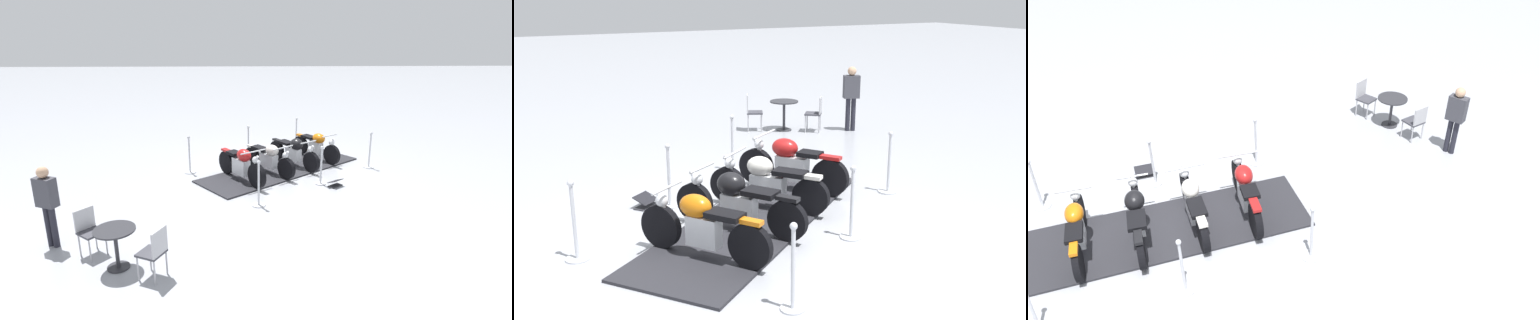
% 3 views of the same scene
% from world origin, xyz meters
% --- Properties ---
extents(ground_plane, '(80.00, 80.00, 0.00)m').
position_xyz_m(ground_plane, '(0.00, 0.00, 0.00)').
color(ground_plane, '#A8AAB2').
extents(display_platform, '(5.20, 4.60, 0.04)m').
position_xyz_m(display_platform, '(0.00, 0.00, 0.02)').
color(display_platform, '#28282D').
rests_on(display_platform, ground_plane).
extents(motorcycle_maroon, '(1.33, 1.83, 0.98)m').
position_xyz_m(motorcycle_maroon, '(-1.19, -0.99, 0.52)').
color(motorcycle_maroon, black).
rests_on(motorcycle_maroon, display_platform).
extents(motorcycle_cream, '(1.42, 1.74, 0.90)m').
position_xyz_m(motorcycle_cream, '(-0.39, -0.34, 0.49)').
color(motorcycle_cream, black).
rests_on(motorcycle_cream, display_platform).
extents(motorcycle_black, '(1.35, 1.90, 0.90)m').
position_xyz_m(motorcycle_black, '(0.42, 0.29, 0.51)').
color(motorcycle_black, black).
rests_on(motorcycle_black, display_platform).
extents(motorcycle_copper, '(1.26, 1.75, 0.92)m').
position_xyz_m(motorcycle_copper, '(1.23, 0.93, 0.51)').
color(motorcycle_copper, black).
rests_on(motorcycle_copper, display_platform).
extents(stanchion_right_mid, '(0.29, 0.29, 1.09)m').
position_xyz_m(stanchion_right_mid, '(0.98, -1.24, 0.39)').
color(stanchion_right_mid, silver).
rests_on(stanchion_right_mid, ground_plane).
extents(stanchion_right_rear, '(0.33, 0.33, 1.14)m').
position_xyz_m(stanchion_right_rear, '(2.74, 0.15, 0.37)').
color(stanchion_right_rear, silver).
rests_on(stanchion_right_rear, ground_plane).
extents(stanchion_left_front, '(0.34, 0.34, 1.13)m').
position_xyz_m(stanchion_left_front, '(-2.74, -0.15, 0.35)').
color(stanchion_left_front, silver).
rests_on(stanchion_left_front, ground_plane).
extents(stanchion_right_front, '(0.33, 0.33, 1.15)m').
position_xyz_m(stanchion_right_front, '(-0.79, -2.63, 0.37)').
color(stanchion_right_front, silver).
rests_on(stanchion_right_front, ground_plane).
extents(stanchion_left_rear, '(0.29, 0.29, 1.08)m').
position_xyz_m(stanchion_left_rear, '(0.79, 2.63, 0.39)').
color(stanchion_left_rear, silver).
rests_on(stanchion_left_rear, ground_plane).
extents(stanchion_left_mid, '(0.32, 0.32, 1.12)m').
position_xyz_m(stanchion_left_mid, '(-0.98, 1.24, 0.37)').
color(stanchion_left_mid, silver).
rests_on(stanchion_left_mid, ground_plane).
extents(info_placard, '(0.46, 0.44, 0.21)m').
position_xyz_m(info_placard, '(1.35, -1.41, 0.07)').
color(info_placard, '#333338').
rests_on(info_placard, ground_plane).
extents(cafe_table, '(0.72, 0.72, 0.76)m').
position_xyz_m(cafe_table, '(-3.39, -5.26, 0.57)').
color(cafe_table, '#2D2D33').
rests_on(cafe_table, ground_plane).
extents(cafe_chair_near_table, '(0.56, 0.56, 0.89)m').
position_xyz_m(cafe_chair_near_table, '(-4.03, -4.75, 0.52)').
color(cafe_chair_near_table, '#B7B7BC').
rests_on(cafe_chair_near_table, ground_plane).
extents(cafe_chair_across_table, '(0.53, 0.53, 0.94)m').
position_xyz_m(cafe_chair_across_table, '(-2.64, -5.61, 0.54)').
color(cafe_chair_across_table, '#B7B7BC').
rests_on(cafe_chair_across_table, ground_plane).
extents(bystander_person, '(0.45, 0.35, 1.64)m').
position_xyz_m(bystander_person, '(-4.88, -4.44, 0.98)').
color(bystander_person, '#23232D').
rests_on(bystander_person, ground_plane).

